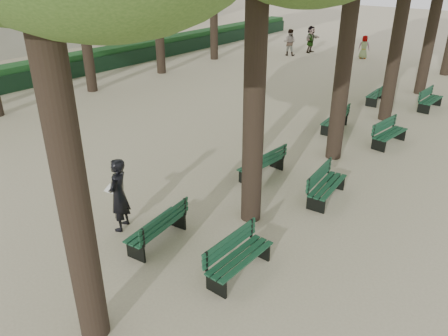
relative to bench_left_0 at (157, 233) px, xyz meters
The scene contains 15 objects.
ground 0.83m from the bench_left_0, 117.88° to the right, with size 120.00×120.00×0.00m, color tan.
bench_left_0 is the anchor object (origin of this frame).
bench_left_1 4.53m from the bench_left_0, 90.00° to the left, with size 0.72×1.84×0.92m.
bench_left_2 9.77m from the bench_left_0, 90.00° to the left, with size 0.73×1.84×0.92m.
bench_left_3 14.40m from the bench_left_0, 90.00° to the left, with size 0.63×1.82×0.92m.
bench_right_0 2.28m from the bench_left_0, ahead, with size 0.60×1.81×0.92m.
bench_right_1 4.99m from the bench_left_0, 62.98° to the left, with size 0.73×1.85×0.92m.
bench_right_2 9.84m from the bench_left_0, 76.67° to the left, with size 0.80×1.86×0.92m.
bench_right_3 15.08m from the bench_left_0, 81.35° to the left, with size 0.68×1.83×0.92m.
man_with_map 1.37m from the bench_left_0, behind, with size 0.77×0.86×1.93m.
pedestrian_d 24.15m from the bench_left_0, 100.67° to the left, with size 0.75×0.31×1.53m, color #262628.
pedestrian_a 23.31m from the bench_left_0, 112.69° to the left, with size 0.87×0.36×1.80m, color #262628.
pedestrian_e 24.82m from the bench_left_0, 109.59° to the left, with size 1.73×0.37×1.86m, color #262628.
fence 18.50m from the bench_left_0, 146.15° to the left, with size 0.08×42.00×0.90m, color black.
hedge 19.09m from the bench_left_0, 147.32° to the left, with size 1.20×42.00×1.20m, color #17431D.
Camera 1 is at (7.05, -5.23, 6.26)m, focal length 35.00 mm.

